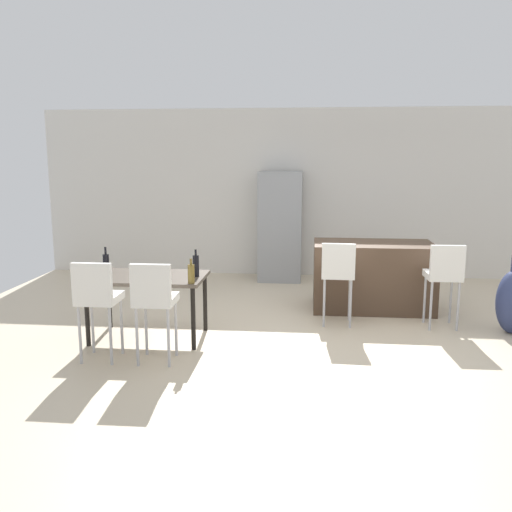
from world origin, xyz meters
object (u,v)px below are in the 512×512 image
Objects in this scene: dining_table at (148,282)px; dining_chair_far at (154,297)px; wine_bottle_right at (106,263)px; refrigerator at (280,226)px; wine_glass_left at (101,267)px; bar_chair_middle at (444,273)px; bar_chair_left at (338,270)px; kitchen_island at (372,276)px; wine_bottle_far at (191,274)px; dining_chair_near at (97,295)px; wine_bottle_end at (196,266)px.

dining_chair_far reaches higher than dining_table.
wine_bottle_right is (-0.80, 0.82, 0.16)m from dining_chair_far.
refrigerator reaches higher than dining_chair_far.
wine_glass_left is 0.09× the size of refrigerator.
wine_bottle_right is at bearing -170.88° from bar_chair_middle.
kitchen_island is at bearing 57.85° from bar_chair_left.
bar_chair_middle is 6.03× the size of wine_glass_left.
dining_table is 4.90× the size of wine_bottle_far.
wine_bottle_right is (-0.51, 0.07, 0.19)m from dining_table.
kitchen_island is at bearing 28.33° from wine_glass_left.
wine_glass_left is (-0.17, 0.57, 0.17)m from dining_chair_near.
wine_bottle_right is 1.17× the size of wine_bottle_far.
refrigerator is (-1.37, 1.71, 0.46)m from kitchen_island.
wine_bottle_right is 1.01× the size of wine_bottle_end.
kitchen_island is 5.20× the size of wine_bottle_end.
bar_chair_left reaches higher than dining_table.
wine_glass_left is (0.04, -0.25, 0.00)m from wine_bottle_right.
wine_bottle_right is at bearing 98.45° from wine_glass_left.
kitchen_island is at bearing 41.03° from wine_bottle_far.
wine_glass_left is (-3.18, -1.71, 0.40)m from kitchen_island.
wine_bottle_far is (1.09, -0.39, -0.01)m from wine_bottle_right.
wine_bottle_right is 0.17× the size of refrigerator.
refrigerator is at bearing 128.71° from kitchen_island.
bar_chair_middle is 2.99m from wine_bottle_end.
wine_bottle_right reaches higher than wine_bottle_end.
dining_table is 4.24× the size of wine_bottle_end.
kitchen_island is 3.78m from dining_chair_near.
kitchen_island is 9.25× the size of wine_glass_left.
bar_chair_middle reaches higher than wine_bottle_far.
kitchen_island is 3.33m from dining_chair_far.
bar_chair_middle is 4.04m from wine_glass_left.
wine_bottle_end is at bearing -157.07° from bar_chair_left.
wine_glass_left is at bearing -168.98° from wine_bottle_end.
bar_chair_middle is 3.39× the size of wine_bottle_end.
wine_bottle_end is (0.27, 0.77, 0.17)m from dining_chair_far.
refrigerator is (-2.12, 2.53, 0.22)m from bar_chair_middle.
bar_chair_left is 1.27m from bar_chair_middle.
bar_chair_middle reaches higher than kitchen_island.
wine_glass_left is (-0.47, -0.19, 0.20)m from dining_table.
bar_chair_left is 2.81m from wine_glass_left.
kitchen_island is 3.56m from wine_bottle_right.
kitchen_island reaches higher than wine_glass_left.
dining_chair_far is (-1.90, -1.46, 0.00)m from bar_chair_left.
kitchen_island is at bearing -51.29° from refrigerator.
dining_chair_near is 0.62m from wine_glass_left.
refrigerator is at bearing 108.57° from bar_chair_left.
dining_table is 4.19× the size of wine_bottle_right.
wine_bottle_far is (0.88, 0.43, 0.15)m from dining_chair_near.
wine_bottle_far is (0.58, -0.32, 0.18)m from dining_table.
bar_chair_middle is (1.27, -0.00, 0.00)m from bar_chair_left.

